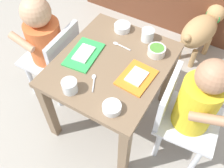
{
  "coord_description": "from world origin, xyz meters",
  "views": [
    {
      "loc": [
        0.41,
        -0.7,
        1.33
      ],
      "look_at": [
        0.0,
        0.0,
        0.3
      ],
      "focal_mm": 40.09,
      "sensor_mm": 36.0,
      "label": 1
    }
  ],
  "objects": [
    {
      "name": "spoon_by_left_tray",
      "position": [
        -0.01,
        -0.14,
        0.47
      ],
      "size": [
        0.06,
        0.09,
        0.01
      ],
      "color": "silver",
      "rests_on": "dining_table"
    },
    {
      "name": "food_tray_right",
      "position": [
        0.14,
        -0.03,
        0.47
      ],
      "size": [
        0.15,
        0.18,
        0.02
      ],
      "color": "orange",
      "rests_on": "dining_table"
    },
    {
      "name": "seated_child_left",
      "position": [
        -0.41,
        -0.0,
        0.43
      ],
      "size": [
        0.29,
        0.29,
        0.67
      ],
      "color": "silver",
      "rests_on": "ground"
    },
    {
      "name": "veggie_bowl_far",
      "position": [
        -0.07,
        0.23,
        0.49
      ],
      "size": [
        0.08,
        0.08,
        0.03
      ],
      "color": "white",
      "rests_on": "dining_table"
    },
    {
      "name": "dining_table",
      "position": [
        0.0,
        0.0,
        0.38
      ],
      "size": [
        0.51,
        0.59,
        0.47
      ],
      "color": "#7A6047",
      "rests_on": "ground"
    },
    {
      "name": "water_cup_right",
      "position": [
        0.07,
        0.23,
        0.49
      ],
      "size": [
        0.06,
        0.06,
        0.06
      ],
      "color": "white",
      "rests_on": "dining_table"
    },
    {
      "name": "veggie_bowl_near",
      "position": [
        0.13,
        -0.23,
        0.48
      ],
      "size": [
        0.08,
        0.08,
        0.03
      ],
      "color": "white",
      "rests_on": "dining_table"
    },
    {
      "name": "food_tray_left",
      "position": [
        -0.14,
        -0.03,
        0.47
      ],
      "size": [
        0.15,
        0.22,
        0.02
      ],
      "color": "green",
      "rests_on": "dining_table"
    },
    {
      "name": "cereal_bowl_right_side",
      "position": [
        0.15,
        0.16,
        0.49
      ],
      "size": [
        0.09,
        0.09,
        0.04
      ],
      "color": "silver",
      "rests_on": "dining_table"
    },
    {
      "name": "ground_plane",
      "position": [
        0.0,
        0.0,
        0.0
      ],
      "size": [
        7.0,
        7.0,
        0.0
      ],
      "primitive_type": "plane",
      "color": "#9E998E"
    },
    {
      "name": "water_cup_left",
      "position": [
        -0.07,
        -0.23,
        0.49
      ],
      "size": [
        0.07,
        0.07,
        0.06
      ],
      "color": "white",
      "rests_on": "dining_table"
    },
    {
      "name": "dog",
      "position": [
        0.25,
        0.77,
        0.23
      ],
      "size": [
        0.26,
        0.44,
        0.34
      ],
      "color": "tan",
      "rests_on": "ground"
    },
    {
      "name": "seated_child_right",
      "position": [
        0.41,
        0.01,
        0.43
      ],
      "size": [
        0.3,
        0.3,
        0.69
      ],
      "color": "silver",
      "rests_on": "ground"
    },
    {
      "name": "spoon_by_right_tray",
      "position": [
        -0.03,
        0.12,
        0.47
      ],
      "size": [
        0.1,
        0.02,
        0.01
      ],
      "color": "silver",
      "rests_on": "dining_table"
    }
  ]
}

